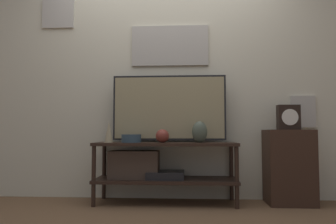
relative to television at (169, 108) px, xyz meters
name	(u,v)px	position (x,y,z in m)	size (l,w,h in m)	color
ground_plane	(164,210)	(-0.03, -0.35, -0.94)	(12.00, 12.00, 0.00)	brown
wall_back	(168,70)	(-0.03, 0.17, 0.42)	(6.40, 0.08, 2.70)	beige
media_console	(153,165)	(-0.15, -0.10, -0.57)	(1.38, 0.44, 0.59)	black
television	(169,108)	(0.00, 0.00, 0.00)	(1.15, 0.05, 0.68)	black
vase_urn_stoneware	(200,132)	(0.30, -0.13, -0.24)	(0.15, 0.11, 0.21)	#4C5647
vase_round_glass	(162,136)	(-0.06, -0.17, -0.28)	(0.13, 0.13, 0.13)	brown
vase_slim_bronze	(109,132)	(-0.57, -0.19, -0.25)	(0.08, 0.08, 0.20)	tan
vase_wide_bowl	(131,139)	(-0.36, -0.17, -0.31)	(0.19, 0.19, 0.08)	#2D4251
side_table	(289,167)	(1.16, -0.06, -0.58)	(0.43, 0.36, 0.71)	#382319
mantel_clock	(288,117)	(1.17, -0.06, -0.10)	(0.21, 0.11, 0.24)	black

